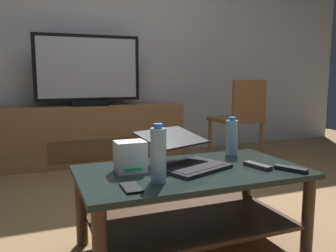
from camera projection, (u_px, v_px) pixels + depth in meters
name	position (u px, v px, depth m)	size (l,w,h in m)	color
ground_plane	(195.00, 230.00, 2.02)	(7.68, 7.68, 0.00)	olive
back_wall	(109.00, 30.00, 3.84)	(6.40, 0.12, 2.80)	silver
coffee_table	(191.00, 195.00, 1.76)	(1.13, 0.62, 0.43)	black
media_cabinet	(90.00, 134.00, 3.59)	(1.92, 0.46, 0.59)	olive
television	(88.00, 72.00, 3.48)	(1.05, 0.20, 0.71)	black
dining_chair	(241.00, 115.00, 3.56)	(0.50, 0.50, 0.86)	brown
laptop	(184.00, 155.00, 1.79)	(0.46, 0.50, 0.17)	black
router_box	(130.00, 156.00, 1.69)	(0.15, 0.12, 0.15)	white
water_bottle_near	(158.00, 155.00, 1.52)	(0.07, 0.07, 0.26)	#99C6E5
water_bottle_far	(232.00, 137.00, 2.06)	(0.07, 0.07, 0.23)	#99C6E5
cell_phone	(131.00, 188.00, 1.44)	(0.07, 0.14, 0.01)	black
tv_remote	(257.00, 166.00, 1.78)	(0.04, 0.16, 0.02)	#2D2D30
soundbar_remote	(291.00, 169.00, 1.71)	(0.04, 0.16, 0.02)	black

